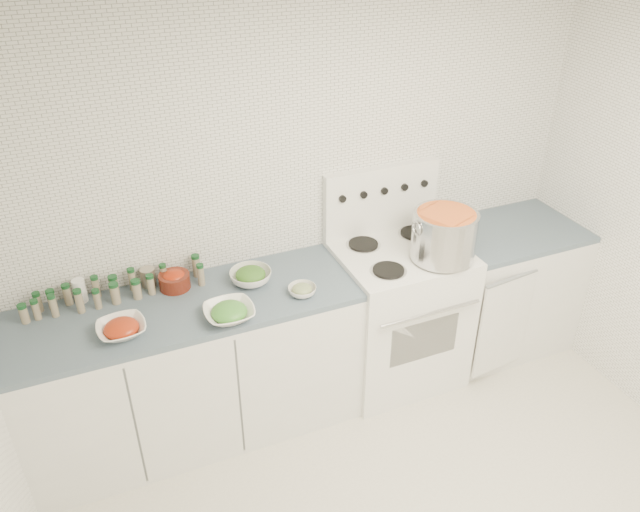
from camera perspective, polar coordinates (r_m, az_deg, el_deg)
The scene contains 13 objects.
room_walls at distance 2.37m, azimuth 12.42°, elevation -2.29°, with size 3.54×3.04×2.52m.
counter_left at distance 3.67m, azimuth -11.42°, elevation -10.10°, with size 1.85×0.62×0.90m.
stove at distance 4.00m, azimuth 7.02°, elevation -4.91°, with size 0.76×0.70×1.36m.
counter_right at distance 4.44m, azimuth 16.31°, elevation -2.79°, with size 0.89×0.67×0.90m.
stock_pot at distance 3.64m, azimuth 11.29°, elevation 2.02°, with size 0.39×0.37×0.28m.
bowl_tomato at distance 3.25m, azimuth -17.70°, elevation -6.33°, with size 0.25×0.25×0.08m.
bowl_snowpea at distance 3.24m, azimuth -8.30°, elevation -5.11°, with size 0.26×0.26×0.09m.
bowl_broccoli at distance 3.49m, azimuth -6.36°, elevation -1.82°, with size 0.28×0.28×0.09m.
bowl_zucchini at distance 3.38m, azimuth -1.64°, elevation -3.13°, with size 0.18×0.18×0.06m.
bowl_pepper at distance 3.52m, azimuth -13.17°, elevation -2.13°, with size 0.17×0.17×0.11m.
salt_canister at distance 3.55m, azimuth -21.11°, elevation -2.97°, with size 0.07×0.07×0.13m, color white.
tin_can at distance 3.57m, azimuth -15.43°, elevation -1.89°, with size 0.08×0.08×0.11m, color #9E9486.
spice_cluster at distance 3.51m, azimuth -18.83°, elevation -2.98°, with size 0.95×0.15×0.14m.
Camera 1 is at (-1.22, -1.58, 2.83)m, focal length 35.00 mm.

